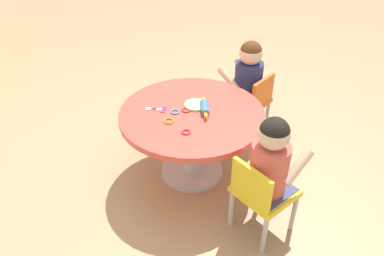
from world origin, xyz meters
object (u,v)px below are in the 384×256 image
(seated_child_left, at_px, (271,159))
(child_chair_right, at_px, (250,101))
(craft_table, at_px, (192,126))
(seated_child_right, at_px, (248,74))
(child_chair_left, at_px, (261,193))
(craft_scissors, at_px, (159,109))
(rolling_pin, at_px, (205,108))

(seated_child_left, xyz_separation_m, child_chair_right, (0.97, -0.09, -0.23))
(craft_table, bearing_deg, seated_child_right, -43.65)
(child_chair_left, bearing_deg, craft_table, 33.38)
(seated_child_left, xyz_separation_m, seated_child_right, (1.00, -0.06, 0.00))
(craft_scissors, bearing_deg, seated_child_left, -132.79)
(child_chair_right, xyz_separation_m, rolling_pin, (-0.44, 0.40, 0.23))
(seated_child_right, bearing_deg, seated_child_left, 176.61)
(craft_scissors, bearing_deg, rolling_pin, -95.59)
(child_chair_left, height_order, seated_child_left, seated_child_left)
(seated_child_left, bearing_deg, seated_child_right, -3.39)
(seated_child_right, distance_m, rolling_pin, 0.59)
(craft_table, distance_m, rolling_pin, 0.16)
(child_chair_left, distance_m, seated_child_left, 0.23)
(child_chair_right, bearing_deg, craft_scissors, 120.53)
(child_chair_left, height_order, craft_scissors, child_chair_left)
(craft_table, xyz_separation_m, rolling_pin, (0.01, -0.08, 0.14))
(child_chair_right, xyz_separation_m, craft_scissors, (-0.41, 0.69, 0.21))
(child_chair_right, distance_m, seated_child_right, 0.23)
(child_chair_left, relative_size, rolling_pin, 2.33)
(child_chair_left, relative_size, child_chair_right, 1.00)
(seated_child_left, bearing_deg, rolling_pin, 30.27)
(seated_child_left, distance_m, rolling_pin, 0.61)
(rolling_pin, bearing_deg, seated_child_right, -38.43)
(craft_table, xyz_separation_m, seated_child_left, (-0.52, -0.39, 0.13))
(craft_table, xyz_separation_m, child_chair_left, (-0.55, -0.36, -0.09))
(seated_child_left, bearing_deg, craft_scissors, 47.21)
(seated_child_right, xyz_separation_m, rolling_pin, (-0.46, 0.37, 0.00))
(child_chair_left, xyz_separation_m, child_chair_right, (0.99, -0.12, 0.00))
(child_chair_left, bearing_deg, rolling_pin, 26.60)
(child_chair_left, xyz_separation_m, seated_child_left, (0.02, -0.03, 0.23))
(child_chair_left, bearing_deg, seated_child_left, -53.58)
(craft_table, relative_size, seated_child_left, 1.86)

